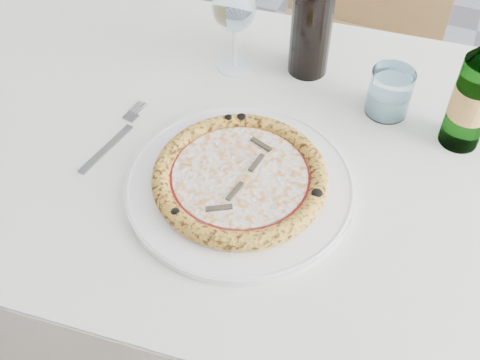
% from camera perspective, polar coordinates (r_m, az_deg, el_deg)
% --- Properties ---
extents(floor, '(5.00, 6.00, 0.02)m').
position_cam_1_polar(floor, '(1.73, 6.34, -11.58)').
color(floor, slate).
rests_on(floor, ground).
extents(dining_table, '(1.40, 0.90, 0.76)m').
position_cam_1_polar(dining_table, '(1.09, 1.94, -0.40)').
color(dining_table, olive).
rests_on(dining_table, floor).
extents(chair_far, '(0.47, 0.47, 0.93)m').
position_cam_1_polar(chair_far, '(1.72, 10.99, 14.30)').
color(chair_far, olive).
rests_on(chair_far, floor).
extents(plate, '(0.36, 0.36, 0.02)m').
position_cam_1_polar(plate, '(0.95, 0.00, -0.45)').
color(plate, white).
rests_on(plate, dining_table).
extents(pizza, '(0.27, 0.27, 0.03)m').
position_cam_1_polar(pizza, '(0.93, -0.00, 0.25)').
color(pizza, gold).
rests_on(pizza, plate).
extents(fork, '(0.03, 0.18, 0.00)m').
position_cam_1_polar(fork, '(1.05, -11.81, 3.92)').
color(fork, slate).
rests_on(fork, dining_table).
extents(wine_glass, '(0.08, 0.08, 0.18)m').
position_cam_1_polar(wine_glass, '(1.10, -0.55, 15.92)').
color(wine_glass, white).
rests_on(wine_glass, dining_table).
extents(tumbler, '(0.08, 0.08, 0.08)m').
position_cam_1_polar(tumbler, '(1.09, 13.96, 7.83)').
color(tumbler, white).
rests_on(tumbler, dining_table).
extents(beer_bottle, '(0.07, 0.07, 0.26)m').
position_cam_1_polar(beer_bottle, '(1.03, 21.40, 7.65)').
color(beer_bottle, '#306E2C').
rests_on(beer_bottle, dining_table).
extents(wine_bottle, '(0.07, 0.07, 0.31)m').
position_cam_1_polar(wine_bottle, '(1.10, 6.95, 15.72)').
color(wine_bottle, black).
rests_on(wine_bottle, dining_table).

